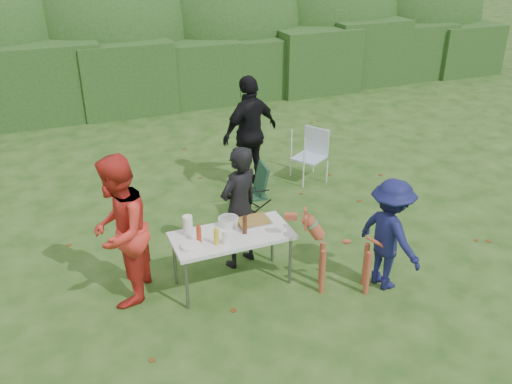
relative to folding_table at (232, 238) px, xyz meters
name	(u,v)px	position (x,y,z in m)	size (l,w,h in m)	color
ground	(246,290)	(0.10, -0.20, -0.69)	(80.00, 80.00, 0.00)	#1E4211
hedge_row	(126,77)	(0.10, 7.80, 0.16)	(22.00, 1.40, 1.70)	#23471C
shrub_backdrop	(112,34)	(0.10, 9.40, 0.91)	(20.00, 2.60, 3.20)	#3D6628
folding_table	(232,238)	(0.00, 0.00, 0.00)	(1.50, 0.70, 0.74)	silver
person_cook	(239,208)	(0.26, 0.42, 0.17)	(0.62, 0.41, 1.71)	black
person_red_jacket	(119,232)	(-1.32, 0.23, 0.26)	(0.92, 0.72, 1.89)	red
person_black_puffy	(250,133)	(1.30, 2.64, 0.30)	(1.16, 0.48, 1.98)	black
child	(390,235)	(1.80, -0.76, 0.05)	(0.95, 0.55, 1.48)	#15184B
dog	(346,253)	(1.27, -0.63, -0.16)	(1.11, 0.44, 1.06)	#A3482E
camping_chair	(249,191)	(0.86, 1.59, -0.25)	(0.55, 0.55, 0.87)	#1D3F2C
lawn_chair	(309,156)	(2.36, 2.46, -0.22)	(0.55, 0.55, 0.94)	#5B92C3
food_tray	(253,222)	(0.35, 0.17, 0.06)	(0.45, 0.30, 0.02)	#B7B7BA
focaccia_bread	(253,220)	(0.35, 0.17, 0.09)	(0.40, 0.26, 0.04)	olive
mustard_bottle	(216,237)	(-0.25, -0.16, 0.15)	(0.06, 0.06, 0.20)	gold
ketchup_bottle	(199,235)	(-0.43, -0.04, 0.16)	(0.06, 0.06, 0.22)	#B23318
beer_bottle	(245,225)	(0.16, -0.04, 0.17)	(0.06, 0.06, 0.24)	#47230F
paper_towel_roll	(188,226)	(-0.50, 0.19, 0.18)	(0.12, 0.12, 0.26)	white
cup_stack	(225,237)	(-0.15, -0.18, 0.14)	(0.08, 0.08, 0.18)	white
pasta_bowl	(228,221)	(0.04, 0.24, 0.10)	(0.26, 0.26, 0.10)	silver
plate_stack	(191,246)	(-0.56, -0.12, 0.08)	(0.24, 0.24, 0.05)	white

